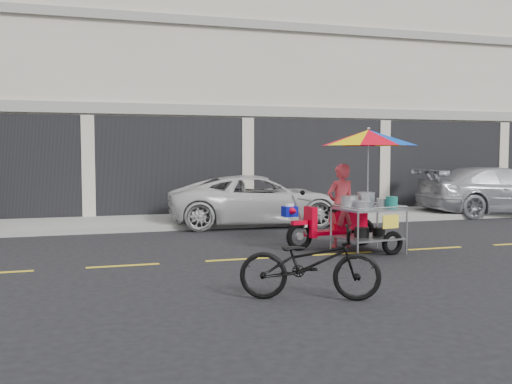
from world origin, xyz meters
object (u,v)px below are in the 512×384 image
object	(u,v)px
near_bicycle	(310,263)
white_pickup	(258,200)
food_vendor_rig	(357,173)
silver_pickup	(500,191)

from	to	relation	value
near_bicycle	white_pickup	bearing A→B (deg)	8.97
near_bicycle	food_vendor_rig	world-z (taller)	food_vendor_rig
white_pickup	silver_pickup	bearing A→B (deg)	-82.97
white_pickup	food_vendor_rig	distance (m)	4.39
white_pickup	food_vendor_rig	size ratio (longest dim) A/B	1.83
near_bicycle	food_vendor_rig	bearing A→B (deg)	-14.58
silver_pickup	white_pickup	bearing A→B (deg)	97.07
near_bicycle	food_vendor_rig	distance (m)	4.02
food_vendor_rig	silver_pickup	bearing A→B (deg)	24.16
silver_pickup	food_vendor_rig	xyz separation A→B (m)	(-7.02, -4.45, 0.77)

